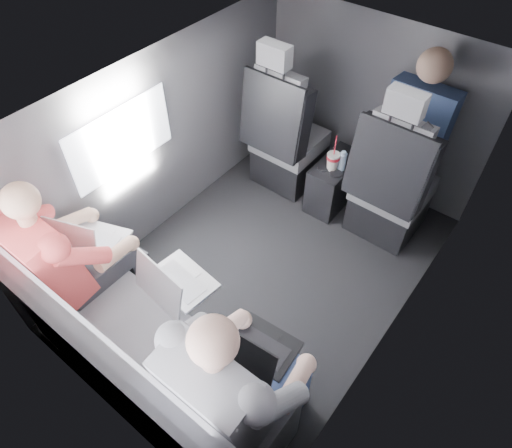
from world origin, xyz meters
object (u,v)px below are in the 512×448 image
Objects in this scene: passenger_front_right at (415,129)px; laptop_black at (255,348)px; water_bottle at (342,161)px; laptop_silver at (174,282)px; laptop_white at (88,240)px; passenger_rear_left at (72,257)px; center_console at (334,182)px; passenger_rear_right at (237,384)px; front_seat_right at (390,191)px; rear_bench at (146,361)px; soda_cup at (333,161)px; front_seat_left at (285,142)px.

laptop_black is at bearing -86.99° from passenger_front_right.
water_bottle is 1.59m from laptop_silver.
laptop_silver is (0.59, 0.09, 0.00)m from laptop_white.
passenger_rear_left is 1.37× the size of passenger_front_right.
passenger_front_right is (0.42, 0.22, 0.56)m from center_console.
passenger_rear_right reaches higher than water_bottle.
front_seat_right is at bearing 92.47° from laptop_black.
center_console is 0.39× the size of passenger_rear_left.
rear_bench is at bearing -8.98° from passenger_rear_left.
laptop_silver is 0.60m from passenger_rear_left.
center_console is 1.63× the size of soda_cup.
passenger_rear_left is at bearing 179.97° from passenger_rear_right.
laptop_silver is 1.07× the size of laptop_black.
front_seat_left is at bearing 173.92° from soda_cup.
front_seat_left reaches higher than passenger_rear_left.
water_bottle is at bearing -178.85° from front_seat_right.
passenger_rear_right reaches higher than laptop_white.
center_console is 1.36× the size of laptop_black.
front_seat_right is 1.83m from passenger_rear_right.
laptop_white is at bearing -112.51° from water_bottle.
front_seat_right is at bearing 76.69° from rear_bench.
passenger_rear_right is (1.20, -0.13, 0.01)m from laptop_white.
passenger_rear_left reaches higher than center_console.
front_seat_right reaches higher than laptop_white.
passenger_front_right is (-0.15, 2.07, 0.12)m from passenger_rear_right.
front_seat_right reaches higher than center_console.
laptop_white is 1.17× the size of laptop_black.
rear_bench is 0.69m from passenger_rear_left.
water_bottle is (0.06, -0.05, 0.27)m from center_console.
rear_bench is at bearing -91.78° from water_bottle.
passenger_rear_left is at bearing -108.04° from center_console.
passenger_front_right is at bearing 78.97° from rear_bench.
passenger_front_right reaches higher than laptop_silver.
front_seat_right reaches higher than rear_bench.
front_seat_left is 1.00× the size of front_seat_right.
front_seat_right is 2.10m from passenger_rear_left.
passenger_rear_right is at bearing 9.48° from rear_bench.
laptop_white is (-0.69, -1.67, 0.16)m from water_bottle.
rear_bench reaches higher than laptop_silver.
rear_bench is at bearing -82.14° from laptop_silver.
rear_bench reaches higher than water_bottle.
laptop_silver reaches higher than laptop_white.
soda_cup reaches higher than center_console.
water_bottle is at bearing 67.49° from laptop_white.
laptop_silver reaches higher than water_bottle.
front_seat_left is 0.79× the size of rear_bench.
laptop_white reaches higher than water_bottle.
soda_cup is 1.85m from passenger_rear_right.
water_bottle is 0.43× the size of laptop_silver.
front_seat_right is 4.31× the size of soda_cup.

